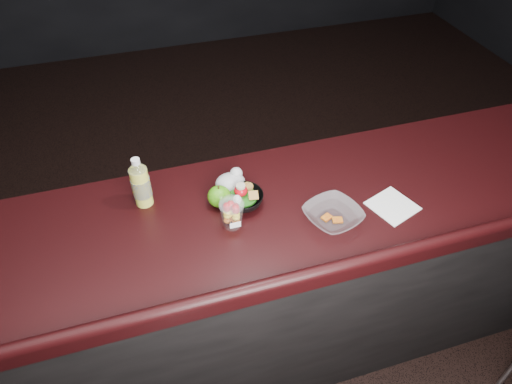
{
  "coord_description": "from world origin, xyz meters",
  "views": [
    {
      "loc": [
        -0.33,
        -0.88,
        2.27
      ],
      "look_at": [
        0.04,
        0.32,
        1.1
      ],
      "focal_mm": 32.0,
      "sensor_mm": 36.0,
      "label": 1
    }
  ],
  "objects_px": {
    "snack_bowl": "(242,198)",
    "takeout_bowl": "(333,216)",
    "fruit_cup": "(232,212)",
    "lemonade_bottle": "(141,185)",
    "green_apple": "(219,196)"
  },
  "relations": [
    {
      "from": "lemonade_bottle",
      "to": "snack_bowl",
      "type": "height_order",
      "value": "lemonade_bottle"
    },
    {
      "from": "fruit_cup",
      "to": "snack_bowl",
      "type": "bearing_deg",
      "value": 55.68
    },
    {
      "from": "lemonade_bottle",
      "to": "fruit_cup",
      "type": "distance_m",
      "value": 0.37
    },
    {
      "from": "fruit_cup",
      "to": "takeout_bowl",
      "type": "height_order",
      "value": "fruit_cup"
    },
    {
      "from": "fruit_cup",
      "to": "green_apple",
      "type": "bearing_deg",
      "value": 99.26
    },
    {
      "from": "fruit_cup",
      "to": "green_apple",
      "type": "height_order",
      "value": "fruit_cup"
    },
    {
      "from": "snack_bowl",
      "to": "fruit_cup",
      "type": "bearing_deg",
      "value": -124.32
    },
    {
      "from": "takeout_bowl",
      "to": "snack_bowl",
      "type": "bearing_deg",
      "value": 148.52
    },
    {
      "from": "lemonade_bottle",
      "to": "snack_bowl",
      "type": "xyz_separation_m",
      "value": [
        0.37,
        -0.12,
        -0.06
      ]
    },
    {
      "from": "fruit_cup",
      "to": "takeout_bowl",
      "type": "bearing_deg",
      "value": -13.31
    },
    {
      "from": "green_apple",
      "to": "snack_bowl",
      "type": "distance_m",
      "value": 0.09
    },
    {
      "from": "snack_bowl",
      "to": "takeout_bowl",
      "type": "height_order",
      "value": "snack_bowl"
    },
    {
      "from": "takeout_bowl",
      "to": "lemonade_bottle",
      "type": "bearing_deg",
      "value": 155.59
    },
    {
      "from": "fruit_cup",
      "to": "snack_bowl",
      "type": "height_order",
      "value": "fruit_cup"
    },
    {
      "from": "snack_bowl",
      "to": "takeout_bowl",
      "type": "xyz_separation_m",
      "value": [
        0.3,
        -0.18,
        -0.0
      ]
    }
  ]
}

